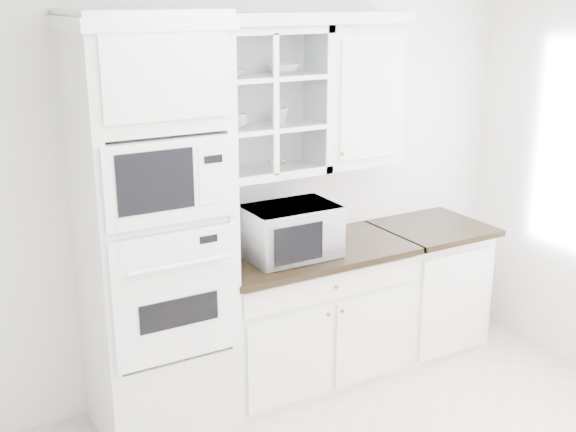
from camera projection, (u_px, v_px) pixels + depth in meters
room_shell at (373, 149)px, 3.36m from camera, size 4.00×3.50×2.70m
oven_column at (153, 234)px, 4.00m from camera, size 0.76×0.68×2.40m
base_cabinet_run at (308, 314)px, 4.73m from camera, size 1.32×0.67×0.92m
extra_base_cabinet at (426, 284)px, 5.21m from camera, size 0.72×0.67×0.92m
upper_cabinet_glass at (262, 102)px, 4.31m from camera, size 0.80×0.33×0.90m
upper_cabinet_solid at (355, 95)px, 4.64m from camera, size 0.55×0.33×0.90m
crown_molding at (247, 19)px, 4.10m from camera, size 2.14×0.38×0.07m
countertop_microwave at (289, 230)px, 4.43m from camera, size 0.56×0.47×0.32m
bowl_a at (228, 73)px, 4.17m from camera, size 0.25×0.25×0.05m
bowl_b at (283, 69)px, 4.33m from camera, size 0.24×0.24×0.06m
cup_a at (238, 121)px, 4.27m from camera, size 0.11×0.11×0.09m
cup_b at (279, 116)px, 4.39m from camera, size 0.13×0.13×0.10m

